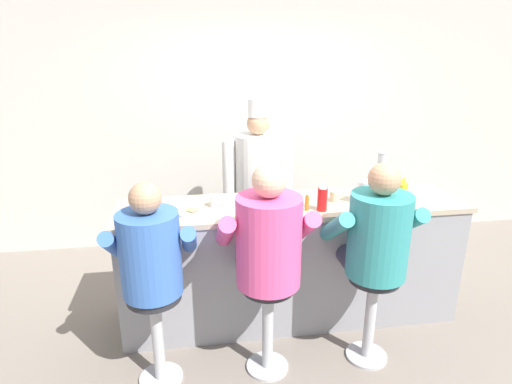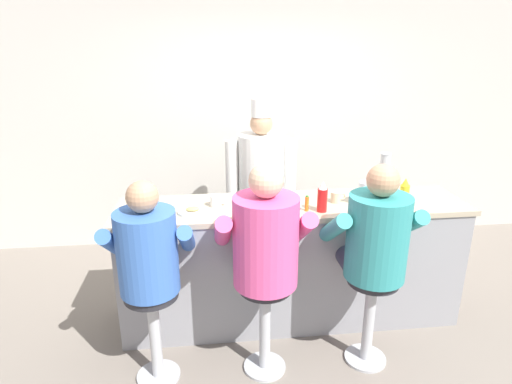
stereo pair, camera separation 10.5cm
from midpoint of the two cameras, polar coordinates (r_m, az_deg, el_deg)
The scene contains 17 objects.
ground_plane at distance 3.57m, azimuth 6.41°, elevation -18.85°, with size 20.00×20.00×0.00m, color slate.
wall_back at distance 4.81m, azimuth 1.81°, elevation 9.04°, with size 10.00×0.06×2.70m.
diner_counter at distance 3.55m, azimuth 5.57°, elevation -9.24°, with size 2.73×0.63×1.01m.
ketchup_bottle_red at distance 3.19m, azimuth 9.78°, elevation -0.74°, with size 0.07×0.07×0.23m.
mustard_bottle_yellow at distance 3.43m, azimuth 20.00°, elevation -0.22°, with size 0.07×0.07×0.23m.
hot_sauce_bottle_orange at distance 3.19m, azimuth 7.73°, elevation -1.54°, with size 0.03×0.03×0.12m.
water_pitcher_clear at distance 3.40m, azimuth 15.39°, elevation -0.18°, with size 0.15×0.13×0.18m.
breakfast_plate at distance 3.17m, azimuth -7.45°, elevation -2.53°, with size 0.23×0.23×0.05m.
cereal_bowl at distance 3.13m, azimuth -11.49°, elevation -2.74°, with size 0.16×0.16×0.06m.
coffee_mug_white at distance 3.27m, azimuth -4.40°, elevation -1.17°, with size 0.13×0.08×0.09m.
coffee_mug_tan at distance 3.42m, azimuth 11.51°, elevation -0.65°, with size 0.12×0.08×0.08m.
cup_stack_steel at distance 3.68m, azimuth 17.50°, elevation 2.38°, with size 0.09×0.09×0.34m.
napkin_dispenser_chrome at distance 3.13m, azimuth 2.86°, elevation -1.68°, with size 0.11×0.06×0.13m.
diner_seated_blue at distance 2.81m, azimuth -13.06°, elevation -8.56°, with size 0.58×0.57×1.43m.
diner_seated_pink at distance 2.80m, azimuth 2.27°, elevation -7.17°, with size 0.64×0.64×1.51m.
diner_seated_teal at distance 3.01m, azimuth 16.51°, elevation -6.42°, with size 0.62×0.61×1.48m.
cook_in_whites_near at distance 4.09m, azimuth 1.41°, elevation 1.46°, with size 0.68×0.43×1.73m.
Camera 2 is at (-0.65, -2.74, 2.19)m, focal length 30.00 mm.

